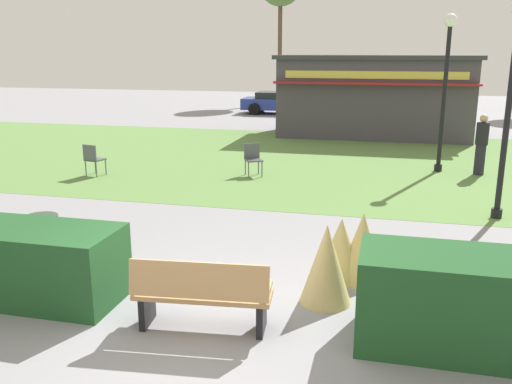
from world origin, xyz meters
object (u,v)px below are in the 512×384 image
object	(u,v)px
park_bench	(202,294)
cafe_chair_east	(253,157)
person_strolling	(481,144)
parked_car_center_slot	(379,104)
cafe_chair_west	(93,157)
parked_car_west_slot	(280,102)
lamppost_mid	(511,84)
food_kiosk	(374,95)
trash_bin	(43,242)
lamppost_far	(446,75)

from	to	relation	value
park_bench	cafe_chair_east	xyz separation A→B (m)	(-1.50, 8.62, 0.05)
person_strolling	parked_car_center_slot	distance (m)	14.18
park_bench	person_strolling	xyz separation A→B (m)	(4.65, 10.20, 0.38)
cafe_chair_west	parked_car_west_slot	world-z (taller)	parked_car_west_slot
lamppost_mid	food_kiosk	distance (m)	11.74
lamppost_mid	parked_car_center_slot	world-z (taller)	lamppost_mid
person_strolling	parked_car_center_slot	world-z (taller)	person_strolling
parked_car_west_slot	trash_bin	bearing A→B (deg)	-88.37
cafe_chair_west	parked_car_west_slot	bearing A→B (deg)	83.07
lamppost_far	parked_car_west_slot	world-z (taller)	lamppost_far
food_kiosk	parked_car_center_slot	distance (m)	6.86
cafe_chair_east	person_strolling	size ratio (longest dim) A/B	0.53
food_kiosk	park_bench	bearing A→B (deg)	-94.92
cafe_chair_east	parked_car_center_slot	size ratio (longest dim) A/B	0.21
lamppost_mid	food_kiosk	world-z (taller)	lamppost_mid
trash_bin	parked_car_center_slot	size ratio (longest dim) A/B	0.20
person_strolling	parked_car_west_slot	bearing A→B (deg)	94.96
cafe_chair_west	parked_car_center_slot	bearing A→B (deg)	66.07
person_strolling	park_bench	bearing A→B (deg)	-140.83
cafe_chair_west	parked_car_west_slot	xyz separation A→B (m)	(2.01, 16.55, 0.12)
food_kiosk	person_strolling	xyz separation A→B (m)	(3.16, -7.05, -0.76)
trash_bin	cafe_chair_west	size ratio (longest dim) A/B	0.97
lamppost_far	trash_bin	xyz separation A→B (m)	(-6.69, -9.07, -2.30)
cafe_chair_east	person_strolling	distance (m)	6.36
lamppost_mid	parked_car_west_slot	bearing A→B (deg)	114.26
parked_car_center_slot	lamppost_far	bearing A→B (deg)	-81.62
cafe_chair_west	parked_car_west_slot	distance (m)	16.67
trash_bin	cafe_chair_west	world-z (taller)	cafe_chair_west
lamppost_mid	person_strolling	world-z (taller)	lamppost_mid
park_bench	food_kiosk	xyz separation A→B (m)	(1.49, 17.24, 1.14)
cafe_chair_west	cafe_chair_east	size ratio (longest dim) A/B	1.00
lamppost_far	parked_car_west_slot	size ratio (longest dim) A/B	1.03
park_bench	parked_car_center_slot	world-z (taller)	parked_car_center_slot
person_strolling	parked_car_west_slot	size ratio (longest dim) A/B	0.40
lamppost_far	food_kiosk	bearing A→B (deg)	106.98
food_kiosk	parked_car_center_slot	bearing A→B (deg)	89.31
lamppost_far	cafe_chair_east	distance (m)	5.81
park_bench	cafe_chair_east	world-z (taller)	park_bench
food_kiosk	cafe_chair_west	world-z (taller)	food_kiosk
park_bench	parked_car_center_slot	xyz separation A→B (m)	(1.57, 24.04, 0.16)
lamppost_mid	trash_bin	world-z (taller)	lamppost_mid
lamppost_mid	food_kiosk	xyz separation A→B (m)	(-2.91, 11.32, -1.11)
food_kiosk	cafe_chair_east	world-z (taller)	food_kiosk
lamppost_far	parked_car_west_slot	bearing A→B (deg)	118.28
lamppost_mid	cafe_chair_west	bearing A→B (deg)	171.24
park_bench	lamppost_mid	distance (m)	7.71
lamppost_mid	trash_bin	bearing A→B (deg)	-148.58
cafe_chair_west	cafe_chair_east	bearing A→B (deg)	14.81
cafe_chair_east	parked_car_center_slot	distance (m)	15.72
lamppost_far	food_kiosk	distance (m)	7.24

